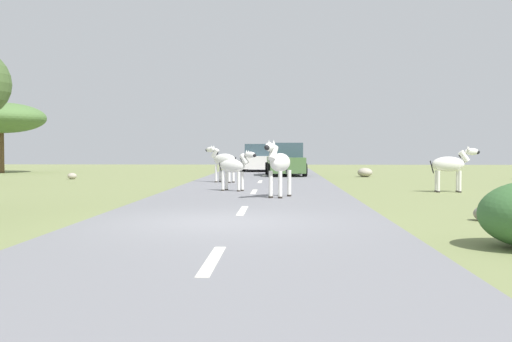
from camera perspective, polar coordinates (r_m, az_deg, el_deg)
The scene contains 13 objects.
ground_plane at distance 11.43m, azimuth -3.43°, elevation -5.13°, with size 90.00×90.00×0.00m, color olive.
road at distance 11.40m, azimuth -1.94°, elevation -5.02°, with size 6.00×64.00×0.05m, color slate.
lane_markings at distance 10.41m, azimuth -2.35°, elevation -5.55°, with size 0.16×56.00×0.01m.
zebra_0 at distance 17.02m, azimuth 2.24°, elevation 0.75°, with size 0.90×1.67×1.66m.
zebra_1 at distance 20.84m, azimuth 18.34°, elevation 0.58°, with size 1.65×0.47×1.55m.
zebra_2 at distance 24.87m, azimuth -3.22°, elevation 1.05°, with size 1.48×1.13×1.57m.
zebra_3 at distance 19.70m, azimuth -2.09°, elevation 0.44°, with size 1.35×0.87×1.38m.
car_0 at distance 31.54m, azimuth 2.86°, elevation 1.02°, with size 2.24×4.45×1.74m.
car_1 at distance 37.98m, azimuth 0.27°, elevation 1.20°, with size 2.07×4.36×1.74m.
tree_3 at distance 39.28m, azimuth -23.44°, elevation 4.73°, with size 5.31×5.31×4.30m.
rock_2 at distance 29.88m, azimuth -17.37°, elevation -0.47°, with size 0.44×0.37×0.31m, color #A89E8C.
rock_3 at distance 31.45m, azimuth 10.50°, elevation -0.13°, with size 0.77×0.84×0.47m, color #A89E8C.
rock_4 at distance 12.75m, azimuth 21.15°, elevation -3.87°, with size 0.40×0.42×0.29m, color gray.
Camera 1 is at (1.13, -11.28, 1.44)m, focal length 41.34 mm.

